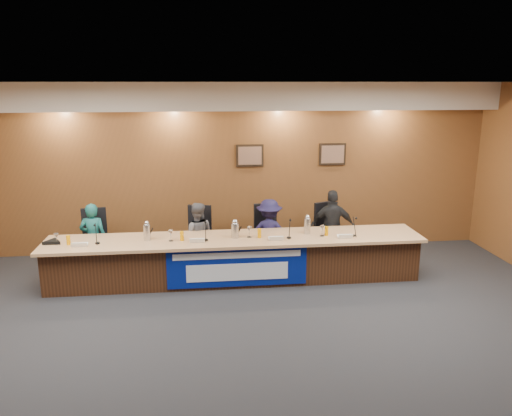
{
  "coord_description": "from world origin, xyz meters",
  "views": [
    {
      "loc": [
        -0.54,
        -5.36,
        3.2
      ],
      "look_at": [
        0.37,
        2.66,
        1.16
      ],
      "focal_mm": 35.0,
      "sensor_mm": 36.0,
      "label": 1
    }
  ],
  "objects_px": {
    "panelist_d": "(332,227)",
    "office_chair_a": "(95,244)",
    "carafe_right": "(307,226)",
    "panelist_b": "(197,236)",
    "carafe_mid": "(235,231)",
    "speakerphone": "(53,242)",
    "panelist_a": "(93,239)",
    "carafe_left": "(147,232)",
    "panelist_c": "(269,233)",
    "office_chair_c": "(268,238)",
    "dais_body": "(236,260)",
    "office_chair_d": "(331,236)",
    "office_chair_b": "(197,241)",
    "banner": "(237,267)"
  },
  "relations": [
    {
      "from": "panelist_a",
      "to": "speakerphone",
      "type": "relative_size",
      "value": 3.85
    },
    {
      "from": "carafe_right",
      "to": "panelist_c",
      "type": "bearing_deg",
      "value": 135.64
    },
    {
      "from": "carafe_right",
      "to": "panelist_b",
      "type": "bearing_deg",
      "value": 163.29
    },
    {
      "from": "panelist_c",
      "to": "carafe_mid",
      "type": "height_order",
      "value": "panelist_c"
    },
    {
      "from": "dais_body",
      "to": "panelist_b",
      "type": "bearing_deg",
      "value": 137.06
    },
    {
      "from": "panelist_c",
      "to": "speakerphone",
      "type": "xyz_separation_m",
      "value": [
        -3.51,
        -0.61,
        0.16
      ]
    },
    {
      "from": "office_chair_a",
      "to": "carafe_right",
      "type": "distance_m",
      "value": 3.66
    },
    {
      "from": "panelist_a",
      "to": "carafe_left",
      "type": "bearing_deg",
      "value": 150.98
    },
    {
      "from": "panelist_d",
      "to": "carafe_right",
      "type": "xyz_separation_m",
      "value": [
        -0.58,
        -0.55,
        0.2
      ]
    },
    {
      "from": "dais_body",
      "to": "panelist_b",
      "type": "height_order",
      "value": "panelist_b"
    },
    {
      "from": "carafe_mid",
      "to": "speakerphone",
      "type": "height_order",
      "value": "carafe_mid"
    },
    {
      "from": "office_chair_d",
      "to": "carafe_left",
      "type": "height_order",
      "value": "carafe_left"
    },
    {
      "from": "panelist_a",
      "to": "office_chair_a",
      "type": "height_order",
      "value": "panelist_a"
    },
    {
      "from": "office_chair_d",
      "to": "carafe_right",
      "type": "distance_m",
      "value": 0.96
    },
    {
      "from": "banner",
      "to": "carafe_mid",
      "type": "height_order",
      "value": "carafe_mid"
    },
    {
      "from": "office_chair_b",
      "to": "carafe_right",
      "type": "height_order",
      "value": "carafe_right"
    },
    {
      "from": "office_chair_a",
      "to": "office_chair_b",
      "type": "distance_m",
      "value": 1.75
    },
    {
      "from": "panelist_c",
      "to": "carafe_left",
      "type": "relative_size",
      "value": 4.69
    },
    {
      "from": "carafe_right",
      "to": "dais_body",
      "type": "bearing_deg",
      "value": -178.44
    },
    {
      "from": "office_chair_a",
      "to": "speakerphone",
      "type": "xyz_separation_m",
      "value": [
        -0.49,
        -0.71,
        0.3
      ]
    },
    {
      "from": "panelist_d",
      "to": "carafe_left",
      "type": "distance_m",
      "value": 3.25
    },
    {
      "from": "office_chair_c",
      "to": "carafe_mid",
      "type": "bearing_deg",
      "value": -139.08
    },
    {
      "from": "panelist_d",
      "to": "office_chair_a",
      "type": "xyz_separation_m",
      "value": [
        -4.16,
        0.1,
        -0.2
      ]
    },
    {
      "from": "panelist_a",
      "to": "speakerphone",
      "type": "distance_m",
      "value": 0.8
    },
    {
      "from": "panelist_c",
      "to": "office_chair_d",
      "type": "relative_size",
      "value": 2.54
    },
    {
      "from": "panelist_b",
      "to": "panelist_d",
      "type": "xyz_separation_m",
      "value": [
        2.4,
        0.0,
        0.08
      ]
    },
    {
      "from": "panelist_b",
      "to": "office_chair_a",
      "type": "xyz_separation_m",
      "value": [
        -1.75,
        0.1,
        -0.12
      ]
    },
    {
      "from": "banner",
      "to": "panelist_b",
      "type": "height_order",
      "value": "panelist_b"
    },
    {
      "from": "office_chair_b",
      "to": "carafe_left",
      "type": "height_order",
      "value": "carafe_left"
    },
    {
      "from": "office_chair_a",
      "to": "office_chair_d",
      "type": "height_order",
      "value": "same"
    },
    {
      "from": "office_chair_c",
      "to": "panelist_d",
      "type": "bearing_deg",
      "value": -12.91
    },
    {
      "from": "panelist_c",
      "to": "office_chair_a",
      "type": "height_order",
      "value": "panelist_c"
    },
    {
      "from": "dais_body",
      "to": "panelist_a",
      "type": "height_order",
      "value": "panelist_a"
    },
    {
      "from": "panelist_d",
      "to": "office_chair_d",
      "type": "height_order",
      "value": "panelist_d"
    },
    {
      "from": "panelist_d",
      "to": "office_chair_d",
      "type": "xyz_separation_m",
      "value": [
        -0.0,
        0.1,
        -0.2
      ]
    },
    {
      "from": "banner",
      "to": "panelist_c",
      "type": "distance_m",
      "value": 1.21
    },
    {
      "from": "office_chair_a",
      "to": "carafe_left",
      "type": "xyz_separation_m",
      "value": [
        0.97,
        -0.71,
        0.4
      ]
    },
    {
      "from": "carafe_mid",
      "to": "speakerphone",
      "type": "xyz_separation_m",
      "value": [
        -2.86,
        0.03,
        -0.1
      ]
    },
    {
      "from": "office_chair_b",
      "to": "carafe_left",
      "type": "bearing_deg",
      "value": -123.99
    },
    {
      "from": "office_chair_c",
      "to": "office_chair_d",
      "type": "xyz_separation_m",
      "value": [
        1.14,
        0.0,
        0.0
      ]
    },
    {
      "from": "panelist_d",
      "to": "carafe_right",
      "type": "height_order",
      "value": "panelist_d"
    },
    {
      "from": "office_chair_a",
      "to": "panelist_d",
      "type": "bearing_deg",
      "value": -10.06
    },
    {
      "from": "panelist_d",
      "to": "office_chair_a",
      "type": "distance_m",
      "value": 4.16
    },
    {
      "from": "carafe_left",
      "to": "panelist_b",
      "type": "bearing_deg",
      "value": 37.83
    },
    {
      "from": "office_chair_a",
      "to": "office_chair_b",
      "type": "relative_size",
      "value": 1.0
    },
    {
      "from": "panelist_b",
      "to": "office_chair_d",
      "type": "bearing_deg",
      "value": -174.74
    },
    {
      "from": "panelist_d",
      "to": "speakerphone",
      "type": "bearing_deg",
      "value": 15.85
    },
    {
      "from": "banner",
      "to": "carafe_right",
      "type": "relative_size",
      "value": 8.34
    },
    {
      "from": "panelist_a",
      "to": "dais_body",
      "type": "bearing_deg",
      "value": 169.47
    },
    {
      "from": "carafe_mid",
      "to": "office_chair_b",
      "type": "bearing_deg",
      "value": 129.83
    }
  ]
}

